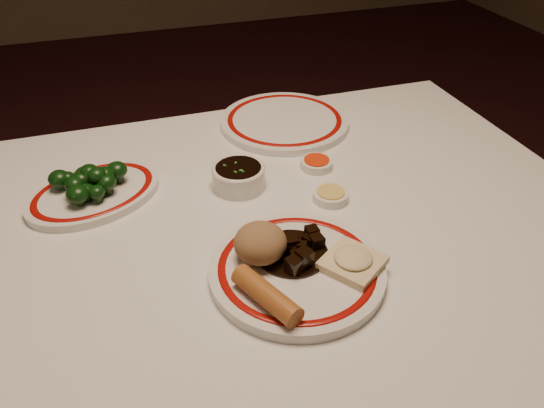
{
  "coord_description": "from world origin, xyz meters",
  "views": [
    {
      "loc": [
        -0.21,
        -0.68,
        1.31
      ],
      "look_at": [
        0.01,
        -0.02,
        0.8
      ],
      "focal_mm": 35.0,
      "sensor_mm": 36.0,
      "label": 1
    }
  ],
  "objects_px": {
    "fried_wonton": "(353,261)",
    "spring_roll": "(267,295)",
    "rice_mound": "(260,243)",
    "broccoli_pile": "(88,181)",
    "main_plate": "(297,270)",
    "dining_table": "(266,263)",
    "stirfry_heap": "(293,248)",
    "broccoli_plate": "(94,193)",
    "soy_bowl": "(239,177)"
  },
  "relations": [
    {
      "from": "main_plate",
      "to": "broccoli_plate",
      "type": "bearing_deg",
      "value": 132.26
    },
    {
      "from": "broccoli_pile",
      "to": "soy_bowl",
      "type": "bearing_deg",
      "value": -8.98
    },
    {
      "from": "main_plate",
      "to": "soy_bowl",
      "type": "distance_m",
      "value": 0.26
    },
    {
      "from": "main_plate",
      "to": "rice_mound",
      "type": "bearing_deg",
      "value": 142.74
    },
    {
      "from": "fried_wonton",
      "to": "soy_bowl",
      "type": "xyz_separation_m",
      "value": [
        -0.1,
        0.28,
        -0.01
      ]
    },
    {
      "from": "rice_mound",
      "to": "spring_roll",
      "type": "distance_m",
      "value": 0.1
    },
    {
      "from": "broccoli_plate",
      "to": "main_plate",
      "type": "bearing_deg",
      "value": -47.74
    },
    {
      "from": "spring_roll",
      "to": "soy_bowl",
      "type": "xyz_separation_m",
      "value": [
        0.05,
        0.32,
        -0.01
      ]
    },
    {
      "from": "spring_roll",
      "to": "broccoli_pile",
      "type": "height_order",
      "value": "broccoli_pile"
    },
    {
      "from": "main_plate",
      "to": "spring_roll",
      "type": "distance_m",
      "value": 0.09
    },
    {
      "from": "dining_table",
      "to": "broccoli_plate",
      "type": "xyz_separation_m",
      "value": [
        -0.27,
        0.17,
        0.1
      ]
    },
    {
      "from": "main_plate",
      "to": "stirfry_heap",
      "type": "bearing_deg",
      "value": 82.18
    },
    {
      "from": "dining_table",
      "to": "fried_wonton",
      "type": "height_order",
      "value": "fried_wonton"
    },
    {
      "from": "rice_mound",
      "to": "spring_roll",
      "type": "bearing_deg",
      "value": -102.17
    },
    {
      "from": "stirfry_heap",
      "to": "broccoli_plate",
      "type": "height_order",
      "value": "stirfry_heap"
    },
    {
      "from": "dining_table",
      "to": "broccoli_plate",
      "type": "bearing_deg",
      "value": 148.02
    },
    {
      "from": "main_plate",
      "to": "soy_bowl",
      "type": "height_order",
      "value": "soy_bowl"
    },
    {
      "from": "fried_wonton",
      "to": "broccoli_pile",
      "type": "bearing_deg",
      "value": 137.91
    },
    {
      "from": "broccoli_pile",
      "to": "stirfry_heap",
      "type": "bearing_deg",
      "value": -43.77
    },
    {
      "from": "spring_roll",
      "to": "stirfry_heap",
      "type": "height_order",
      "value": "same"
    },
    {
      "from": "rice_mound",
      "to": "fried_wonton",
      "type": "height_order",
      "value": "rice_mound"
    },
    {
      "from": "dining_table",
      "to": "soy_bowl",
      "type": "xyz_separation_m",
      "value": [
        -0.01,
        0.12,
        0.11
      ]
    },
    {
      "from": "broccoli_plate",
      "to": "soy_bowl",
      "type": "relative_size",
      "value": 3.04
    },
    {
      "from": "spring_roll",
      "to": "fried_wonton",
      "type": "bearing_deg",
      "value": -11.53
    },
    {
      "from": "main_plate",
      "to": "broccoli_plate",
      "type": "height_order",
      "value": "main_plate"
    },
    {
      "from": "spring_roll",
      "to": "soy_bowl",
      "type": "distance_m",
      "value": 0.32
    },
    {
      "from": "rice_mound",
      "to": "broccoli_plate",
      "type": "xyz_separation_m",
      "value": [
        -0.23,
        0.27,
        -0.04
      ]
    },
    {
      "from": "main_plate",
      "to": "dining_table",
      "type": "bearing_deg",
      "value": 92.61
    },
    {
      "from": "main_plate",
      "to": "broccoli_pile",
      "type": "bearing_deg",
      "value": 133.2
    },
    {
      "from": "rice_mound",
      "to": "stirfry_heap",
      "type": "bearing_deg",
      "value": -9.65
    },
    {
      "from": "rice_mound",
      "to": "broccoli_pile",
      "type": "bearing_deg",
      "value": 131.65
    },
    {
      "from": "rice_mound",
      "to": "broccoli_pile",
      "type": "distance_m",
      "value": 0.36
    },
    {
      "from": "dining_table",
      "to": "stirfry_heap",
      "type": "distance_m",
      "value": 0.16
    },
    {
      "from": "dining_table",
      "to": "spring_roll",
      "type": "bearing_deg",
      "value": -107.17
    },
    {
      "from": "main_plate",
      "to": "fried_wonton",
      "type": "relative_size",
      "value": 3.0
    },
    {
      "from": "spring_roll",
      "to": "fried_wonton",
      "type": "height_order",
      "value": "spring_roll"
    },
    {
      "from": "spring_roll",
      "to": "stirfry_heap",
      "type": "distance_m",
      "value": 0.11
    },
    {
      "from": "spring_roll",
      "to": "stirfry_heap",
      "type": "relative_size",
      "value": 1.03
    },
    {
      "from": "broccoli_pile",
      "to": "dining_table",
      "type": "bearing_deg",
      "value": -30.73
    },
    {
      "from": "dining_table",
      "to": "rice_mound",
      "type": "xyz_separation_m",
      "value": [
        -0.04,
        -0.1,
        0.14
      ]
    },
    {
      "from": "stirfry_heap",
      "to": "fried_wonton",
      "type": "bearing_deg",
      "value": -34.74
    },
    {
      "from": "fried_wonton",
      "to": "broccoli_plate",
      "type": "relative_size",
      "value": 0.38
    },
    {
      "from": "rice_mound",
      "to": "broccoli_plate",
      "type": "height_order",
      "value": "rice_mound"
    },
    {
      "from": "rice_mound",
      "to": "soy_bowl",
      "type": "relative_size",
      "value": 0.82
    },
    {
      "from": "rice_mound",
      "to": "spring_roll",
      "type": "xyz_separation_m",
      "value": [
        -0.02,
        -0.09,
        -0.01
      ]
    },
    {
      "from": "dining_table",
      "to": "fried_wonton",
      "type": "distance_m",
      "value": 0.22
    },
    {
      "from": "stirfry_heap",
      "to": "broccoli_pile",
      "type": "height_order",
      "value": "broccoli_pile"
    },
    {
      "from": "broccoli_pile",
      "to": "soy_bowl",
      "type": "relative_size",
      "value": 1.42
    },
    {
      "from": "fried_wonton",
      "to": "stirfry_heap",
      "type": "distance_m",
      "value": 0.09
    },
    {
      "from": "fried_wonton",
      "to": "spring_roll",
      "type": "bearing_deg",
      "value": -167.5
    }
  ]
}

